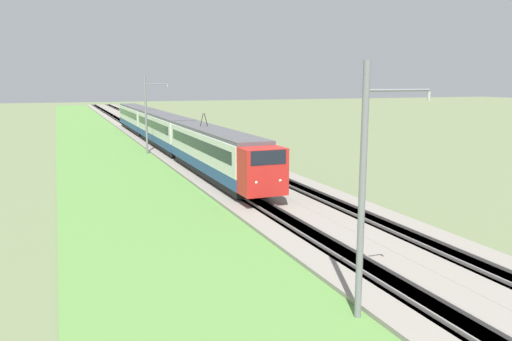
{
  "coord_description": "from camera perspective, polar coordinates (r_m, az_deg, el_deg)",
  "views": [
    {
      "loc": [
        -5.64,
        11.38,
        7.77
      ],
      "look_at": [
        23.02,
        0.0,
        2.29
      ],
      "focal_mm": 35.0,
      "sensor_mm": 36.0,
      "label": 1
    }
  ],
  "objects": [
    {
      "name": "ballast_main",
      "position": [
        57.3,
        -10.01,
        2.29
      ],
      "size": [
        240.0,
        4.4,
        0.3
      ],
      "color": "gray",
      "rests_on": "ground"
    },
    {
      "name": "ballast_adjacent",
      "position": [
        58.33,
        -5.77,
        2.53
      ],
      "size": [
        240.0,
        4.4,
        0.3
      ],
      "color": "gray",
      "rests_on": "ground"
    },
    {
      "name": "track_main",
      "position": [
        57.29,
        -10.01,
        2.3
      ],
      "size": [
        240.0,
        1.57,
        0.45
      ],
      "color": "#4C4238",
      "rests_on": "ground"
    },
    {
      "name": "track_adjacent",
      "position": [
        58.33,
        -5.77,
        2.54
      ],
      "size": [
        240.0,
        1.57,
        0.45
      ],
      "color": "#4C4238",
      "rests_on": "ground"
    },
    {
      "name": "grass_verge",
      "position": [
        56.36,
        -16.71,
        1.8
      ],
      "size": [
        240.0,
        10.1,
        0.12
      ],
      "color": "#5B8E42",
      "rests_on": "ground"
    },
    {
      "name": "passenger_train",
      "position": [
        59.3,
        -10.54,
        4.77
      ],
      "size": [
        62.2,
        2.83,
        5.2
      ],
      "rotation": [
        0.0,
        0.0,
        3.14
      ],
      "color": "red",
      "rests_on": "ground"
    },
    {
      "name": "catenary_mast_near",
      "position": [
        16.13,
        12.22,
        -2.39
      ],
      "size": [
        0.22,
        2.56,
        8.42
      ],
      "color": "slate",
      "rests_on": "ground"
    },
    {
      "name": "catenary_mast_mid",
      "position": [
        54.85,
        -12.4,
        6.31
      ],
      "size": [
        0.22,
        2.56,
        8.47
      ],
      "color": "slate",
      "rests_on": "ground"
    }
  ]
}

